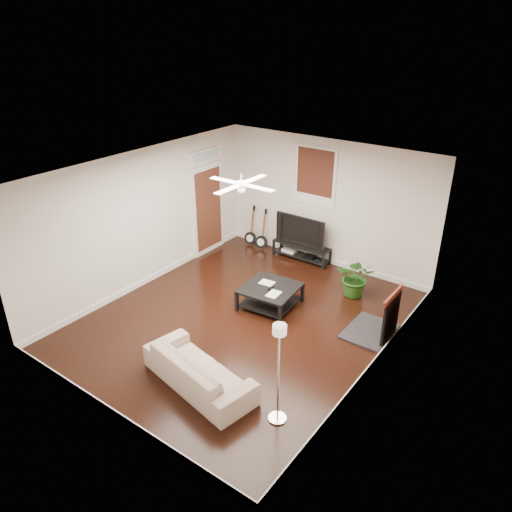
{
  "coord_description": "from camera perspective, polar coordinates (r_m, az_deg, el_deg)",
  "views": [
    {
      "loc": [
        4.66,
        -6.0,
        5.0
      ],
      "look_at": [
        0.0,
        0.4,
        1.15
      ],
      "focal_mm": 34.29,
      "sensor_mm": 36.0,
      "label": 1
    }
  ],
  "objects": [
    {
      "name": "guitar_left",
      "position": [
        11.82,
        -0.67,
        3.51
      ],
      "size": [
        0.33,
        0.25,
        0.98
      ],
      "primitive_type": null,
      "rotation": [
        0.0,
        0.0,
        0.13
      ],
      "color": "black",
      "rests_on": "floor"
    },
    {
      "name": "room",
      "position": [
        8.41,
        -1.61,
        0.57
      ],
      "size": [
        5.01,
        6.01,
        2.81
      ],
      "color": "black",
      "rests_on": "ground"
    },
    {
      "name": "sofa",
      "position": [
        7.54,
        -6.67,
        -13.03
      ],
      "size": [
        2.02,
        1.1,
        0.56
      ],
      "primitive_type": "imported",
      "rotation": [
        0.0,
        0.0,
        2.95
      ],
      "color": "tan",
      "rests_on": "floor"
    },
    {
      "name": "coffee_table",
      "position": [
        9.4,
        1.66,
        -4.75
      ],
      "size": [
        1.08,
        1.08,
        0.41
      ],
      "primitive_type": "cube",
      "rotation": [
        0.0,
        0.0,
        0.1
      ],
      "color": "black",
      "rests_on": "floor"
    },
    {
      "name": "window_back",
      "position": [
        10.7,
        6.91,
        9.18
      ],
      "size": [
        1.0,
        0.06,
        1.3
      ],
      "primitive_type": "cube",
      "color": "#34130E",
      "rests_on": "wall_back"
    },
    {
      "name": "guitar_right",
      "position": [
        11.61,
        0.63,
        3.07
      ],
      "size": [
        0.34,
        0.28,
        0.98
      ],
      "primitive_type": null,
      "rotation": [
        0.0,
        0.0,
        0.24
      ],
      "color": "black",
      "rests_on": "floor"
    },
    {
      "name": "door_left",
      "position": [
        11.28,
        -5.66,
        6.39
      ],
      "size": [
        0.08,
        1.0,
        2.5
      ],
      "primitive_type": "cube",
      "color": "white",
      "rests_on": "wall_left"
    },
    {
      "name": "brick_accent",
      "position": [
        8.17,
        16.83,
        -1.43
      ],
      "size": [
        0.02,
        2.2,
        2.8
      ],
      "primitive_type": "cube",
      "color": "brown",
      "rests_on": "floor"
    },
    {
      "name": "tv",
      "position": [
        11.03,
        5.48,
        3.07
      ],
      "size": [
        1.22,
        0.16,
        0.7
      ],
      "primitive_type": "imported",
      "color": "black",
      "rests_on": "tv_stand"
    },
    {
      "name": "potted_plant",
      "position": [
        9.84,
        11.64,
        -2.46
      ],
      "size": [
        0.87,
        0.79,
        0.82
      ],
      "primitive_type": "imported",
      "rotation": [
        0.0,
        0.0,
        0.23
      ],
      "color": "#215317",
      "rests_on": "floor"
    },
    {
      "name": "fireplace",
      "position": [
        8.7,
        14.27,
        -6.44
      ],
      "size": [
        0.8,
        1.1,
        0.92
      ],
      "primitive_type": "cube",
      "color": "black",
      "rests_on": "floor"
    },
    {
      "name": "tv_stand",
      "position": [
        11.24,
        5.31,
        0.48
      ],
      "size": [
        1.36,
        0.36,
        0.38
      ],
      "primitive_type": "cube",
      "color": "black",
      "rests_on": "floor"
    },
    {
      "name": "floor_lamp",
      "position": [
        6.63,
        2.64,
        -13.62
      ],
      "size": [
        0.3,
        0.3,
        1.56
      ],
      "primitive_type": null,
      "rotation": [
        0.0,
        0.0,
        -0.19
      ],
      "color": "silver",
      "rests_on": "floor"
    },
    {
      "name": "ceiling_fan",
      "position": [
        7.97,
        -1.71,
        8.39
      ],
      "size": [
        1.24,
        1.24,
        0.32
      ],
      "primitive_type": null,
      "color": "white",
      "rests_on": "ceiling"
    }
  ]
}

